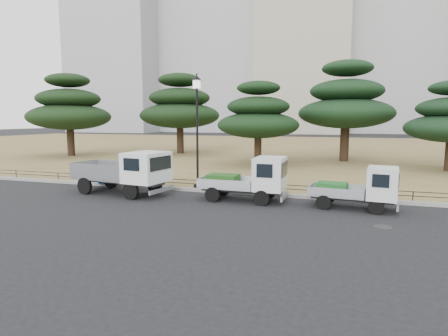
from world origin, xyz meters
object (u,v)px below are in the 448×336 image
(truck_large, at_px, (125,170))
(truck_kei_rear, at_px, (360,188))
(street_lamp, at_px, (197,113))
(truck_kei_front, at_px, (249,179))
(tarp_pile, at_px, (116,174))

(truck_large, height_order, truck_kei_rear, truck_large)
(truck_large, xyz_separation_m, street_lamp, (2.88, 1.91, 2.70))
(truck_kei_front, bearing_deg, tarp_pile, 168.03)
(truck_large, xyz_separation_m, truck_kei_front, (5.90, 0.34, -0.17))
(truck_kei_rear, bearing_deg, truck_kei_front, -175.58)
(street_lamp, bearing_deg, tarp_pile, 177.34)
(truck_large, distance_m, truck_kei_rear, 10.39)
(truck_kei_front, xyz_separation_m, truck_kei_rear, (4.48, -0.16, -0.11))
(street_lamp, bearing_deg, truck_kei_front, -27.52)
(truck_large, distance_m, street_lamp, 4.39)
(truck_kei_rear, bearing_deg, truck_large, -172.59)
(truck_large, xyz_separation_m, tarp_pile, (-1.95, 2.13, -0.55))
(truck_kei_front, relative_size, tarp_pile, 1.87)
(truck_kei_front, relative_size, street_lamp, 0.67)
(tarp_pile, bearing_deg, street_lamp, -2.66)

